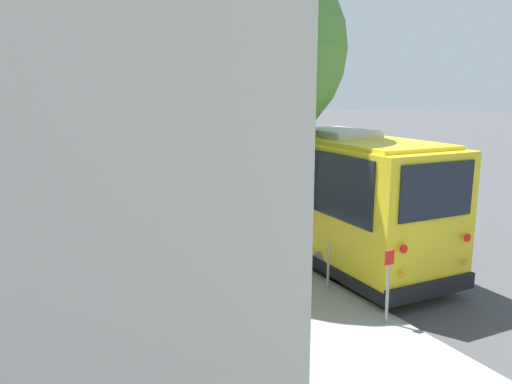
{
  "coord_description": "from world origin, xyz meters",
  "views": [
    {
      "loc": [
        -13.42,
        8.42,
        4.63
      ],
      "look_at": [
        0.81,
        0.84,
        1.3
      ],
      "focal_mm": 35.0,
      "sensor_mm": 36.0,
      "label": 1
    }
  ],
  "objects_px": {
    "street_tree": "(249,37)",
    "sign_post_far": "(328,266)",
    "sign_post_near": "(388,286)",
    "parked_sedan_navy": "(110,144)",
    "parked_sedan_gray": "(168,169)",
    "parked_sedan_blue": "(137,155)",
    "shuttle_bus": "(299,179)"
  },
  "relations": [
    {
      "from": "street_tree",
      "to": "sign_post_far",
      "type": "distance_m",
      "value": 5.97
    },
    {
      "from": "street_tree",
      "to": "sign_post_near",
      "type": "relative_size",
      "value": 5.8
    },
    {
      "from": "parked_sedan_navy",
      "to": "sign_post_near",
      "type": "distance_m",
      "value": 31.15
    },
    {
      "from": "parked_sedan_navy",
      "to": "sign_post_near",
      "type": "bearing_deg",
      "value": 176.8
    },
    {
      "from": "parked_sedan_gray",
      "to": "parked_sedan_blue",
      "type": "relative_size",
      "value": 0.99
    },
    {
      "from": "parked_sedan_gray",
      "to": "street_tree",
      "type": "relative_size",
      "value": 0.55
    },
    {
      "from": "parked_sedan_blue",
      "to": "parked_sedan_navy",
      "type": "xyz_separation_m",
      "value": [
        7.07,
        0.21,
        -0.03
      ]
    },
    {
      "from": "shuttle_bus",
      "to": "sign_post_near",
      "type": "xyz_separation_m",
      "value": [
        -5.76,
        1.67,
        -1.03
      ]
    },
    {
      "from": "street_tree",
      "to": "parked_sedan_navy",
      "type": "bearing_deg",
      "value": -4.0
    },
    {
      "from": "parked_sedan_gray",
      "to": "sign_post_far",
      "type": "distance_m",
      "value": 15.88
    },
    {
      "from": "parked_sedan_gray",
      "to": "parked_sedan_blue",
      "type": "distance_m",
      "value": 6.31
    },
    {
      "from": "street_tree",
      "to": "sign_post_near",
      "type": "distance_m",
      "value": 6.91
    },
    {
      "from": "sign_post_near",
      "to": "parked_sedan_blue",
      "type": "bearing_deg",
      "value": -3.57
    },
    {
      "from": "sign_post_near",
      "to": "sign_post_far",
      "type": "bearing_deg",
      "value": 0.0
    },
    {
      "from": "shuttle_bus",
      "to": "sign_post_far",
      "type": "height_order",
      "value": "shuttle_bus"
    },
    {
      "from": "sign_post_near",
      "to": "sign_post_far",
      "type": "relative_size",
      "value": 1.39
    },
    {
      "from": "shuttle_bus",
      "to": "sign_post_far",
      "type": "xyz_separation_m",
      "value": [
        -3.84,
        1.67,
        -1.26
      ]
    },
    {
      "from": "sign_post_far",
      "to": "shuttle_bus",
      "type": "bearing_deg",
      "value": -23.58
    },
    {
      "from": "parked_sedan_blue",
      "to": "street_tree",
      "type": "xyz_separation_m",
      "value": [
        -19.31,
        2.05,
        5.29
      ]
    },
    {
      "from": "parked_sedan_gray",
      "to": "sign_post_near",
      "type": "height_order",
      "value": "sign_post_near"
    },
    {
      "from": "street_tree",
      "to": "parked_sedan_gray",
      "type": "bearing_deg",
      "value": -8.65
    },
    {
      "from": "parked_sedan_blue",
      "to": "sign_post_far",
      "type": "distance_m",
      "value": 22.18
    },
    {
      "from": "parked_sedan_blue",
      "to": "street_tree",
      "type": "height_order",
      "value": "street_tree"
    },
    {
      "from": "parked_sedan_gray",
      "to": "street_tree",
      "type": "height_order",
      "value": "street_tree"
    },
    {
      "from": "shuttle_bus",
      "to": "parked_sedan_blue",
      "type": "xyz_separation_m",
      "value": [
        18.3,
        0.17,
        -1.32
      ]
    },
    {
      "from": "parked_sedan_navy",
      "to": "parked_sedan_blue",
      "type": "bearing_deg",
      "value": -179.15
    },
    {
      "from": "street_tree",
      "to": "sign_post_far",
      "type": "relative_size",
      "value": 8.06
    },
    {
      "from": "parked_sedan_gray",
      "to": "sign_post_far",
      "type": "xyz_separation_m",
      "value": [
        -15.82,
        1.42,
        0.08
      ]
    },
    {
      "from": "parked_sedan_navy",
      "to": "parked_sedan_gray",
      "type": "bearing_deg",
      "value": 179.74
    },
    {
      "from": "parked_sedan_navy",
      "to": "street_tree",
      "type": "height_order",
      "value": "street_tree"
    },
    {
      "from": "parked_sedan_navy",
      "to": "street_tree",
      "type": "relative_size",
      "value": 0.52
    },
    {
      "from": "parked_sedan_navy",
      "to": "sign_post_far",
      "type": "distance_m",
      "value": 29.23
    }
  ]
}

